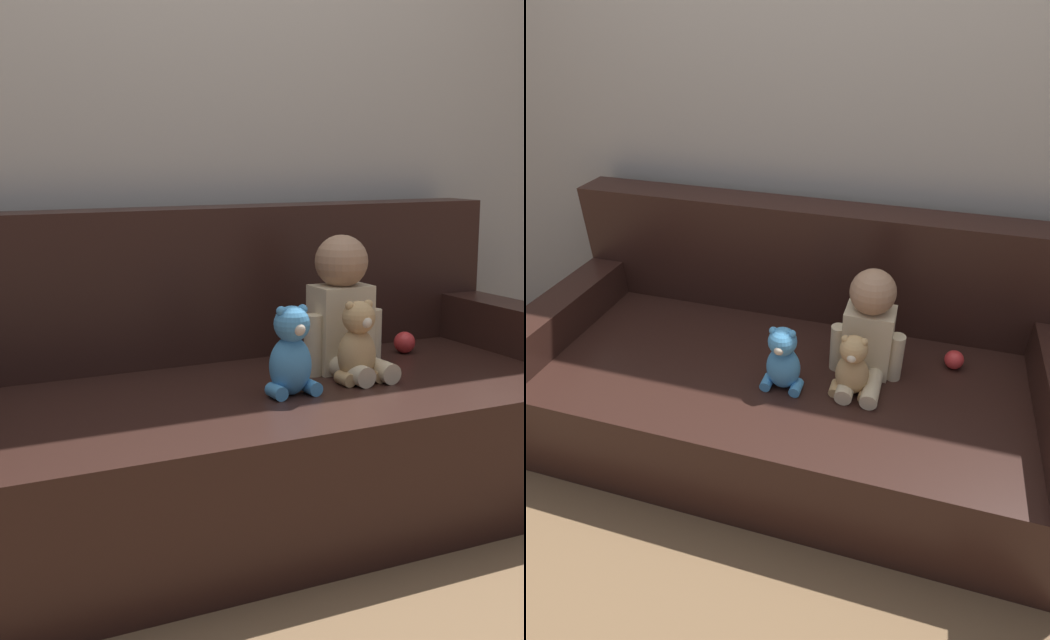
# 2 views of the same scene
# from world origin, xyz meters

# --- Properties ---
(ground_plane) EXTENTS (12.00, 12.00, 0.00)m
(ground_plane) POSITION_xyz_m (0.00, 0.00, 0.00)
(ground_plane) COLOR brown
(wall_back) EXTENTS (8.00, 0.05, 2.60)m
(wall_back) POSITION_xyz_m (0.00, 0.57, 1.30)
(wall_back) COLOR #ADA89E
(wall_back) RESTS_ON ground_plane
(couch) EXTENTS (2.11, 0.98, 0.89)m
(couch) POSITION_xyz_m (0.00, 0.07, 0.29)
(couch) COLOR black
(couch) RESTS_ON ground_plane
(person_baby) EXTENTS (0.27, 0.30, 0.43)m
(person_baby) POSITION_xyz_m (0.30, 0.03, 0.59)
(person_baby) COLOR beige
(person_baby) RESTS_ON couch
(teddy_bear_brown) EXTENTS (0.14, 0.11, 0.25)m
(teddy_bear_brown) POSITION_xyz_m (0.27, -0.10, 0.51)
(teddy_bear_brown) COLOR tan
(teddy_bear_brown) RESTS_ON couch
(plush_toy_side) EXTENTS (0.15, 0.12, 0.26)m
(plush_toy_side) POSITION_xyz_m (0.02, -0.14, 0.51)
(plush_toy_side) COLOR #4C9EDB
(plush_toy_side) RESTS_ON couch
(toy_ball) EXTENTS (0.07, 0.07, 0.07)m
(toy_ball) POSITION_xyz_m (0.62, 0.15, 0.43)
(toy_ball) COLOR red
(toy_ball) RESTS_ON couch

